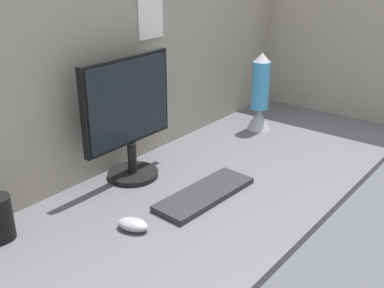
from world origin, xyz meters
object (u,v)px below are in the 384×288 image
Objects in this scene: monitor at (128,114)px; keyboard at (205,194)px; mouse at (134,225)px; lava_lamp at (260,98)px.

keyboard is (4.15, -29.64, -22.33)cm from monitor.
keyboard is 28.69cm from mouse.
lava_lamp reaches higher than mouse.
keyboard is 68.93cm from lava_lamp.
monitor is at bearing 100.94° from keyboard.
lava_lamp is (93.26, 14.88, 12.71)cm from mouse.
monitor is 41.28cm from mouse.
mouse is (-28.38, 4.16, 0.70)cm from keyboard.
lava_lamp is at bearing -8.73° from monitor.
monitor is 1.16× the size of keyboard.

